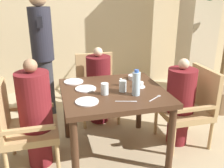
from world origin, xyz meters
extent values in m
plane|color=tan|center=(0.00, 0.00, 0.00)|extent=(16.00, 16.00, 0.00)
cube|color=#C6B289|center=(0.00, 2.17, 1.40)|extent=(8.00, 0.06, 2.80)
cube|color=#BCAD8E|center=(1.85, 1.44, 1.35)|extent=(0.49, 0.49, 2.70)
cube|color=#422819|center=(0.00, 0.00, 0.72)|extent=(1.05, 0.99, 0.05)
cylinder|color=#422819|center=(-0.47, -0.44, 0.35)|extent=(0.07, 0.07, 0.70)
cylinder|color=#422819|center=(0.47, -0.44, 0.35)|extent=(0.07, 0.07, 0.70)
cylinder|color=#422819|center=(-0.47, 0.44, 0.35)|extent=(0.07, 0.07, 0.70)
cylinder|color=#422819|center=(0.47, 0.44, 0.35)|extent=(0.07, 0.07, 0.70)
cube|color=tan|center=(-0.85, 0.00, 0.39)|extent=(0.52, 0.52, 0.07)
cube|color=tan|center=(-1.09, 0.00, 0.66)|extent=(0.05, 0.52, 0.48)
cube|color=tan|center=(-0.85, 0.24, 0.54)|extent=(0.47, 0.04, 0.04)
cube|color=tan|center=(-0.85, -0.24, 0.54)|extent=(0.47, 0.04, 0.04)
cylinder|color=tan|center=(-0.62, 0.23, 0.18)|extent=(0.04, 0.04, 0.35)
cylinder|color=tan|center=(-0.62, -0.23, 0.18)|extent=(0.04, 0.04, 0.35)
cylinder|color=tan|center=(-1.08, 0.23, 0.18)|extent=(0.04, 0.04, 0.35)
cylinder|color=tan|center=(-1.08, -0.23, 0.18)|extent=(0.04, 0.04, 0.35)
cylinder|color=maroon|center=(-0.79, 0.00, 0.21)|extent=(0.24, 0.24, 0.42)
cylinder|color=maroon|center=(-0.79, 0.00, 0.71)|extent=(0.32, 0.32, 0.58)
sphere|color=#997051|center=(-0.79, 0.00, 1.06)|extent=(0.13, 0.13, 0.13)
cube|color=tan|center=(0.00, 0.82, 0.39)|extent=(0.52, 0.52, 0.07)
cube|color=tan|center=(0.00, 1.06, 0.66)|extent=(0.52, 0.05, 0.48)
cube|color=tan|center=(0.24, 0.82, 0.54)|extent=(0.04, 0.47, 0.04)
cube|color=tan|center=(-0.24, 0.82, 0.54)|extent=(0.04, 0.47, 0.04)
cylinder|color=tan|center=(0.23, 0.59, 0.18)|extent=(0.04, 0.04, 0.35)
cylinder|color=tan|center=(-0.23, 0.59, 0.18)|extent=(0.04, 0.04, 0.35)
cylinder|color=tan|center=(0.23, 1.05, 0.18)|extent=(0.04, 0.04, 0.35)
cylinder|color=tan|center=(-0.23, 1.05, 0.18)|extent=(0.04, 0.04, 0.35)
cylinder|color=#5B1419|center=(0.00, 0.76, 0.21)|extent=(0.24, 0.24, 0.42)
cylinder|color=#5B1419|center=(0.00, 0.76, 0.67)|extent=(0.32, 0.32, 0.50)
sphere|color=beige|center=(0.00, 0.76, 0.98)|extent=(0.12, 0.12, 0.12)
cube|color=tan|center=(0.85, 0.00, 0.39)|extent=(0.52, 0.52, 0.07)
cube|color=tan|center=(1.09, 0.00, 0.66)|extent=(0.05, 0.52, 0.48)
cube|color=tan|center=(0.85, -0.24, 0.54)|extent=(0.47, 0.04, 0.04)
cube|color=tan|center=(0.85, 0.24, 0.54)|extent=(0.47, 0.04, 0.04)
cylinder|color=tan|center=(0.62, -0.23, 0.18)|extent=(0.04, 0.04, 0.35)
cylinder|color=tan|center=(0.62, 0.23, 0.18)|extent=(0.04, 0.04, 0.35)
cylinder|color=tan|center=(1.08, -0.23, 0.18)|extent=(0.04, 0.04, 0.35)
cylinder|color=tan|center=(1.08, 0.23, 0.18)|extent=(0.04, 0.04, 0.35)
cylinder|color=maroon|center=(0.79, 0.00, 0.21)|extent=(0.24, 0.24, 0.42)
cylinder|color=maroon|center=(0.79, 0.00, 0.67)|extent=(0.32, 0.32, 0.49)
sphere|color=beige|center=(0.79, 0.00, 0.97)|extent=(0.12, 0.12, 0.12)
cylinder|color=#2D2D33|center=(-0.69, 1.16, 0.41)|extent=(0.23, 0.23, 0.82)
cylinder|color=#23232D|center=(-0.69, 1.16, 1.17)|extent=(0.30, 0.30, 0.70)
cube|color=black|center=(-0.69, 0.98, 1.35)|extent=(0.07, 0.01, 0.14)
cylinder|color=#896B4C|center=(1.83, 0.65, 0.17)|extent=(0.44, 0.44, 0.33)
cylinder|color=white|center=(-0.31, -0.23, 0.75)|extent=(0.22, 0.22, 0.01)
cylinder|color=white|center=(-0.37, 0.35, 0.75)|extent=(0.22, 0.22, 0.01)
cylinder|color=white|center=(-0.27, 0.10, 0.75)|extent=(0.22, 0.22, 0.01)
cylinder|color=white|center=(0.30, 0.01, 0.75)|extent=(0.11, 0.11, 0.01)
cylinder|color=white|center=(0.30, 0.01, 0.78)|extent=(0.08, 0.08, 0.05)
cylinder|color=white|center=(0.32, 0.28, 0.77)|extent=(0.13, 0.13, 0.05)
cylinder|color=silver|center=(0.18, -0.18, 0.86)|extent=(0.08, 0.08, 0.23)
cylinder|color=#3359B2|center=(0.18, -0.18, 0.99)|extent=(0.04, 0.04, 0.03)
cylinder|color=silver|center=(-0.11, -0.09, 0.80)|extent=(0.08, 0.08, 0.12)
cylinder|color=silver|center=(0.08, -0.05, 0.80)|extent=(0.08, 0.08, 0.12)
cylinder|color=white|center=(0.11, 0.10, 0.79)|extent=(0.03, 0.03, 0.08)
cylinder|color=#4C3D2D|center=(0.15, 0.10, 0.79)|extent=(0.03, 0.03, 0.08)
cube|color=silver|center=(0.32, -0.32, 0.75)|extent=(0.15, 0.11, 0.00)
cube|color=silver|center=(0.39, -0.27, 0.75)|extent=(0.04, 0.04, 0.00)
cube|color=silver|center=(0.03, -0.30, 0.75)|extent=(0.17, 0.05, 0.00)
cube|color=silver|center=(0.11, -0.33, 0.75)|extent=(0.06, 0.03, 0.00)
camera|label=1|loc=(-0.61, -2.32, 1.69)|focal=40.00mm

